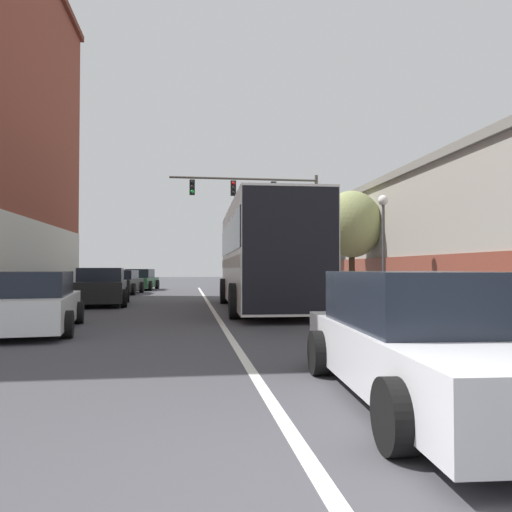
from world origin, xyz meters
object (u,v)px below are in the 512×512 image
Objects in this scene: bus at (265,252)px; street_lamp at (383,236)px; parked_car_left_distant at (140,280)px; traffic_signal_gantry at (269,205)px; parked_car_left_far at (121,283)px; street_tree_near at (352,225)px; street_tree_far at (323,230)px; parked_car_left_mid at (102,287)px; parked_car_left_near at (32,303)px; hatchback_foreground at (422,340)px.

bus is 2.57× the size of street_lamp.
parked_car_left_distant is (-5.65, 16.39, -1.31)m from bus.
parked_car_left_far is at bearing 167.41° from traffic_signal_gantry.
parked_car_left_distant is at bearing 137.18° from traffic_signal_gantry.
street_tree_near is at bearing -132.48° from parked_car_left_distant.
street_tree_near is at bearing -117.62° from parked_car_left_far.
parked_car_left_distant is at bearing 119.49° from street_lamp.
bus is 6.69m from street_tree_near.
street_tree_far is at bearing -92.32° from parked_car_left_far.
traffic_signal_gantry is 2.05× the size of street_lamp.
traffic_signal_gantry reaches higher than parked_car_left_far.
parked_car_left_mid is 11.02m from traffic_signal_gantry.
street_tree_near is at bearing 82.79° from street_lamp.
street_tree_near is (10.91, -6.77, 2.75)m from parked_car_left_far.
parked_car_left_far is at bearing 179.61° from parked_car_left_distant.
street_tree_far reaches higher than street_tree_near.
bus is 17.39m from parked_car_left_distant.
parked_car_left_mid reaches higher than parked_car_left_distant.
street_tree_near is 0.97× the size of street_tree_far.
parked_car_left_near is at bearing -117.85° from traffic_signal_gantry.
traffic_signal_gantry reaches higher than bus.
street_tree_far is (10.76, 7.30, 2.89)m from parked_car_left_mid.
parked_car_left_mid is at bearing -174.62° from parked_car_left_distant.
parked_car_left_mid is 11.04m from street_tree_near.
bus reaches higher than parked_car_left_near.
bus reaches higher than parked_car_left_distant.
parked_car_left_distant reaches higher than parked_car_left_far.
street_tree_far is (11.12, -1.27, 2.94)m from parked_car_left_far.
street_tree_far reaches higher than parked_car_left_near.
parked_car_left_distant is 15.92m from street_tree_near.
traffic_signal_gantry reaches higher than street_tree_far.
hatchback_foreground is at bearing -145.42° from parked_car_left_near.
street_tree_near is (4.84, 16.46, 2.74)m from hatchback_foreground.
parked_car_left_near is 8.00m from parked_car_left_mid.
street_tree_far is (10.97, 15.30, 2.94)m from parked_car_left_near.
traffic_signal_gantry is 3.45m from street_tree_far.
street_tree_near is at bearing -59.41° from traffic_signal_gantry.
parked_car_left_far is 1.02× the size of parked_car_left_distant.
street_lamp reaches higher than parked_car_left_far.
bus is at bearing -154.59° from parked_car_left_distant.
traffic_signal_gantry is at bearing -1.50° from hatchback_foreground.
bus is 2.00× the size of street_tree_far.
parked_car_left_near is 17.25m from traffic_signal_gantry.
bus is at bearing -135.56° from street_tree_near.
traffic_signal_gantry reaches higher than parked_car_left_mid.
street_lamp is at bearing -72.79° from parked_car_left_near.
traffic_signal_gantry is 1.59× the size of street_tree_far.
parked_car_left_mid is (-5.71, 14.66, 0.04)m from hatchback_foreground.
parked_car_left_near is 21.62m from parked_car_left_distant.
traffic_signal_gantry is 5.98m from street_tree_near.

